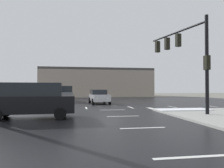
# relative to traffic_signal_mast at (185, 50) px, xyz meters

# --- Properties ---
(ground_plane) EXTENTS (120.00, 120.00, 0.00)m
(ground_plane) POSITION_rel_traffic_signal_mast_xyz_m (-4.76, 4.81, -4.44)
(ground_plane) COLOR slate
(road_asphalt) EXTENTS (44.00, 44.00, 0.02)m
(road_asphalt) POSITION_rel_traffic_signal_mast_xyz_m (-4.76, 4.81, -4.43)
(road_asphalt) COLOR black
(road_asphalt) RESTS_ON ground_plane
(snow_strip_curbside) EXTENTS (4.00, 1.60, 0.06)m
(snow_strip_curbside) POSITION_rel_traffic_signal_mast_xyz_m (0.24, 0.81, -4.27)
(snow_strip_curbside) COLOR white
(snow_strip_curbside) RESTS_ON sidewalk_corner
(lane_markings) EXTENTS (36.15, 36.15, 0.01)m
(lane_markings) POSITION_rel_traffic_signal_mast_xyz_m (-3.56, 3.43, -4.42)
(lane_markings) COLOR silver
(lane_markings) RESTS_ON road_asphalt
(traffic_signal_mast) EXTENTS (1.52, 6.06, 6.21)m
(traffic_signal_mast) POSITION_rel_traffic_signal_mast_xyz_m (0.00, 0.00, 0.00)
(traffic_signal_mast) COLOR black
(traffic_signal_mast) RESTS_ON sidewalk_corner
(strip_building_background) EXTENTS (24.59, 8.00, 6.21)m
(strip_building_background) POSITION_rel_traffic_signal_mast_xyz_m (-3.13, 34.70, -1.33)
(strip_building_background) COLOR gray
(strip_building_background) RESTS_ON ground_plane
(suv_black) EXTENTS (4.90, 2.34, 2.03)m
(suv_black) POSITION_rel_traffic_signal_mast_xyz_m (-10.14, -1.24, -3.35)
(suv_black) COLOR black
(suv_black) RESTS_ON road_asphalt
(sedan_silver) EXTENTS (2.22, 4.61, 1.58)m
(sedan_silver) POSITION_rel_traffic_signal_mast_xyz_m (-5.09, 10.28, -3.59)
(sedan_silver) COLOR #B7BABF
(sedan_silver) RESTS_ON road_asphalt
(suv_grey) EXTENTS (2.36, 4.91, 2.03)m
(suv_grey) POSITION_rel_traffic_signal_mast_xyz_m (-9.12, 13.97, -3.35)
(suv_grey) COLOR slate
(suv_grey) RESTS_ON road_asphalt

